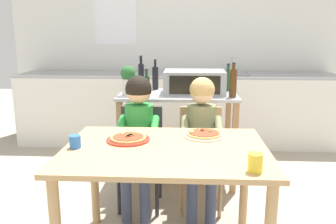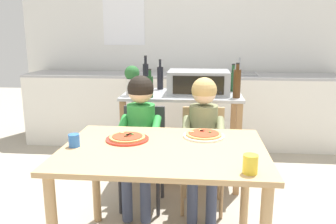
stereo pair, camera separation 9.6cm
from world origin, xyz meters
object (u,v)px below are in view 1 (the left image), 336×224
object	(u,v)px
dining_table	(165,164)
pizza_plate_white	(204,134)
bottle_clear_vinegar	(147,86)
bottle_slim_sauce	(228,80)
potted_herb_plant	(128,79)
drinking_cup_yellow	(255,163)
drinking_cup_blue	(75,142)
pizza_plate_red_rimmed	(128,139)
bottle_squat_spirits	(233,83)
bottle_brown_beer	(155,77)
dining_chair_left	(141,149)
child_in_green_shirt	(138,127)
kitchen_island_cart	(178,123)
dining_chair_right	(200,150)
bottle_tall_green_wine	(141,77)
toaster_oven	(194,82)
child_in_olive_shirt	(202,129)

from	to	relation	value
dining_table	pizza_plate_white	bearing A→B (deg)	44.78
bottle_clear_vinegar	bottle_slim_sauce	xyz separation A→B (m)	(0.75, 0.41, 0.00)
potted_herb_plant	dining_table	xyz separation A→B (m)	(0.40, -1.08, -0.37)
drinking_cup_yellow	drinking_cup_blue	bearing A→B (deg)	162.86
bottle_slim_sauce	pizza_plate_red_rimmed	distance (m)	1.49
bottle_slim_sauce	drinking_cup_yellow	distance (m)	1.74
bottle_squat_spirits	drinking_cup_yellow	bearing A→B (deg)	-92.53
potted_herb_plant	bottle_brown_beer	bearing A→B (deg)	58.89
potted_herb_plant	dining_chair_left	bearing A→B (deg)	-67.69
bottle_brown_beer	child_in_green_shirt	distance (m)	0.89
drinking_cup_yellow	pizza_plate_red_rimmed	bearing A→B (deg)	146.63
kitchen_island_cart	bottle_clear_vinegar	xyz separation A→B (m)	(-0.27, -0.23, 0.38)
drinking_cup_blue	bottle_brown_beer	bearing A→B (deg)	76.47
bottle_clear_vinegar	bottle_squat_spirits	xyz separation A→B (m)	(0.75, 0.06, 0.03)
dining_chair_right	pizza_plate_white	distance (m)	0.54
dining_table	bottle_tall_green_wine	bearing A→B (deg)	103.52
pizza_plate_red_rimmed	pizza_plate_white	distance (m)	0.50
dining_chair_left	drinking_cup_blue	bearing A→B (deg)	-111.63
drinking_cup_yellow	drinking_cup_blue	world-z (taller)	drinking_cup_yellow
bottle_squat_spirits	dining_chair_right	size ratio (longest dim) A/B	0.37
kitchen_island_cart	bottle_tall_green_wine	distance (m)	0.56
bottle_brown_beer	dining_chair_right	bearing A→B (deg)	-58.97
bottle_brown_beer	child_in_green_shirt	xyz separation A→B (m)	(-0.06, -0.84, -0.28)
toaster_oven	pizza_plate_red_rimmed	world-z (taller)	toaster_oven
child_in_green_shirt	pizza_plate_red_rimmed	size ratio (longest dim) A/B	3.88
pizza_plate_white	child_in_olive_shirt	bearing A→B (deg)	89.95
toaster_oven	bottle_squat_spirits	bearing A→B (deg)	-28.02
child_in_olive_shirt	drinking_cup_yellow	size ratio (longest dim) A/B	11.18
toaster_oven	bottle_tall_green_wine	size ratio (longest dim) A/B	1.63
bottle_tall_green_wine	drinking_cup_yellow	xyz separation A→B (m)	(0.78, -1.63, -0.22)
potted_herb_plant	pizza_plate_white	xyz separation A→B (m)	(0.64, -0.83, -0.25)
dining_chair_left	drinking_cup_yellow	world-z (taller)	drinking_cup_yellow
toaster_oven	pizza_plate_white	xyz separation A→B (m)	(0.05, -0.97, -0.21)
bottle_slim_sauce	pizza_plate_white	distance (m)	1.19
dining_table	potted_herb_plant	bearing A→B (deg)	110.37
bottle_tall_green_wine	toaster_oven	bearing A→B (deg)	-8.09
dining_chair_left	child_in_olive_shirt	size ratio (longest dim) A/B	0.76
toaster_oven	pizza_plate_white	size ratio (longest dim) A/B	2.04
pizza_plate_red_rimmed	dining_chair_right	bearing A→B (deg)	50.10
bottle_tall_green_wine	drinking_cup_yellow	size ratio (longest dim) A/B	3.60
bottle_clear_vinegar	drinking_cup_blue	distance (m)	1.07
bottle_squat_spirits	pizza_plate_white	size ratio (longest dim) A/B	1.11
kitchen_island_cart	dining_chair_right	size ratio (longest dim) A/B	1.34
bottle_tall_green_wine	pizza_plate_white	size ratio (longest dim) A/B	1.26
dining_chair_left	pizza_plate_red_rimmed	world-z (taller)	dining_chair_left
toaster_oven	bottle_tall_green_wine	world-z (taller)	bottle_tall_green_wine
potted_herb_plant	dining_chair_left	distance (m)	0.66
bottle_squat_spirits	bottle_tall_green_wine	xyz separation A→B (m)	(-0.84, 0.25, 0.01)
dining_table	pizza_plate_red_rimmed	distance (m)	0.30
bottle_tall_green_wine	dining_chair_left	bearing A→B (deg)	-83.89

